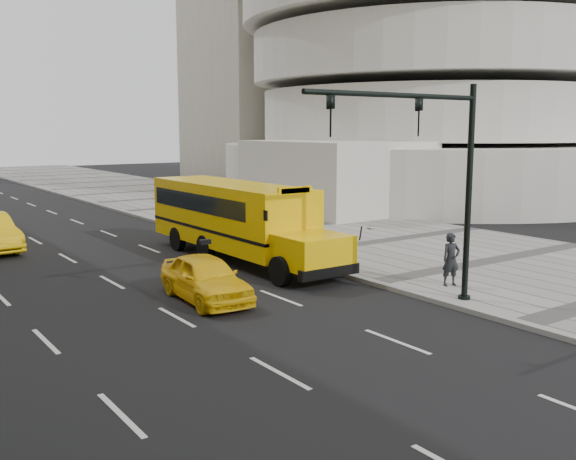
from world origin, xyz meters
TOP-DOWN VIEW (x-y plane):
  - ground at (0.00, 0.00)m, footprint 140.00×140.00m
  - sidewalk_museum at (12.00, 0.00)m, footprint 12.00×140.00m
  - curb_museum at (6.00, 0.00)m, footprint 0.30×140.00m
  - guggenheim at (29.37, 18.51)m, footprint 33.20×42.20m
  - school_bus at (4.50, 1.15)m, footprint 2.96×11.56m
  - taxi_near at (0.50, -3.93)m, footprint 1.95×4.22m
  - pedestrian at (7.54, -7.35)m, footprint 0.72×0.57m
  - traffic_signal at (5.19, -8.69)m, footprint 6.18×0.36m

SIDE VIEW (x-z plane):
  - ground at x=0.00m, z-range 0.00..0.00m
  - sidewalk_museum at x=12.00m, z-range 0.00..0.15m
  - curb_museum at x=6.00m, z-range 0.00..0.15m
  - taxi_near at x=0.50m, z-range 0.00..1.40m
  - pedestrian at x=7.54m, z-range 0.15..1.86m
  - school_bus at x=4.50m, z-range 0.17..3.36m
  - traffic_signal at x=5.19m, z-range 0.89..7.29m
  - guggenheim at x=29.37m, z-range -3.92..31.08m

